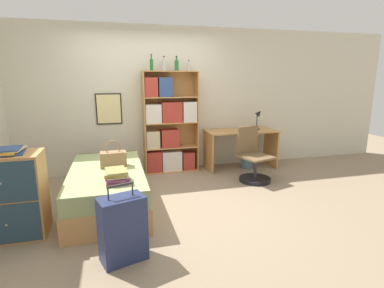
{
  "coord_description": "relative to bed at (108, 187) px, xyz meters",
  "views": [
    {
      "loc": [
        -0.61,
        -3.95,
        1.71
      ],
      "look_at": [
        0.49,
        0.19,
        0.75
      ],
      "focal_mm": 28.0,
      "sensor_mm": 36.0,
      "label": 1
    }
  ],
  "objects": [
    {
      "name": "desk_lamp",
      "position": [
        2.8,
        1.17,
        0.73
      ],
      "size": [
        0.17,
        0.12,
        0.39
      ],
      "color": "black",
      "rests_on": "desk"
    },
    {
      "name": "bookcase",
      "position": [
        1.07,
        1.3,
        0.56
      ],
      "size": [
        0.97,
        0.3,
        1.82
      ],
      "color": "tan",
      "rests_on": "ground_plane"
    },
    {
      "name": "book_stack_on_bed",
      "position": [
        0.13,
        -0.57,
        0.34
      ],
      "size": [
        0.29,
        0.36,
        0.15
      ],
      "color": "#B2382D",
      "rests_on": "bed"
    },
    {
      "name": "bottle_blue",
      "position": [
        1.47,
        1.32,
        1.63
      ],
      "size": [
        0.06,
        0.06,
        0.19
      ],
      "color": "#B7BCC1",
      "rests_on": "bookcase"
    },
    {
      "name": "desk_chair",
      "position": [
        2.36,
        0.43,
        0.02
      ],
      "size": [
        0.59,
        0.59,
        0.9
      ],
      "color": "black",
      "rests_on": "ground_plane"
    },
    {
      "name": "handbag",
      "position": [
        0.1,
        0.07,
        0.37
      ],
      "size": [
        0.34,
        0.18,
        0.37
      ],
      "color": "#93704C",
      "rests_on": "bed"
    },
    {
      "name": "suitcase",
      "position": [
        0.15,
        -1.33,
        0.06
      ],
      "size": [
        0.47,
        0.36,
        0.76
      ],
      "color": "navy",
      "rests_on": "ground_plane"
    },
    {
      "name": "desk",
      "position": [
        2.45,
        1.16,
        0.26
      ],
      "size": [
        1.33,
        0.58,
        0.73
      ],
      "color": "tan",
      "rests_on": "ground_plane"
    },
    {
      "name": "bottle_green",
      "position": [
        0.81,
        1.29,
        1.66
      ],
      "size": [
        0.06,
        0.06,
        0.27
      ],
      "color": "#1E6B2D",
      "rests_on": "bookcase"
    },
    {
      "name": "bed",
      "position": [
        0.0,
        0.0,
        0.0
      ],
      "size": [
        0.96,
        1.89,
        0.52
      ],
      "color": "tan",
      "rests_on": "ground_plane"
    },
    {
      "name": "wall_back",
      "position": [
        0.73,
        1.51,
        1.04
      ],
      "size": [
        10.0,
        0.09,
        2.6
      ],
      "color": "beige",
      "rests_on": "ground_plane"
    },
    {
      "name": "bottle_brown",
      "position": [
        1.03,
        1.33,
        1.65
      ],
      "size": [
        0.08,
        0.08,
        0.25
      ],
      "color": "#B7BCC1",
      "rests_on": "bookcase"
    },
    {
      "name": "bottle_clear",
      "position": [
        1.24,
        1.29,
        1.66
      ],
      "size": [
        0.07,
        0.07,
        0.25
      ],
      "color": "#1E6B2D",
      "rests_on": "bookcase"
    },
    {
      "name": "ground_plane",
      "position": [
        0.73,
        -0.02,
        -0.26
      ],
      "size": [
        14.0,
        14.0,
        0.0
      ],
      "primitive_type": "plane",
      "color": "gray"
    },
    {
      "name": "magazine_pile_on_dresser",
      "position": [
        -0.95,
        -0.55,
        0.7
      ],
      "size": [
        0.34,
        0.39,
        0.06
      ],
      "color": "#334C84",
      "rests_on": "dresser"
    },
    {
      "name": "waste_bin",
      "position": [
        2.55,
        1.11,
        -0.14
      ],
      "size": [
        0.21,
        0.21,
        0.23
      ],
      "color": "slate",
      "rests_on": "ground_plane"
    },
    {
      "name": "dresser",
      "position": [
        -0.98,
        -0.57,
        0.21
      ],
      "size": [
        0.67,
        0.47,
        0.93
      ],
      "color": "tan",
      "rests_on": "ground_plane"
    }
  ]
}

